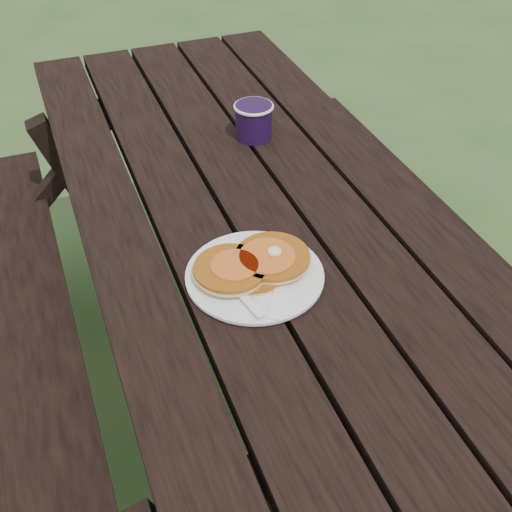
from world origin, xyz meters
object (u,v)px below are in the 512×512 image
object	(u,v)px
picnic_table	(251,316)
pancake_stack	(253,264)
coffee_cup	(254,119)
plate	(255,276)

from	to	relation	value
picnic_table	pancake_stack	distance (m)	0.49
picnic_table	coffee_cup	world-z (taller)	coffee_cup
plate	pancake_stack	distance (m)	0.02
pancake_stack	coffee_cup	size ratio (longest dim) A/B	2.29
coffee_cup	pancake_stack	bearing A→B (deg)	-110.85
picnic_table	coffee_cup	distance (m)	0.50
coffee_cup	picnic_table	bearing A→B (deg)	-112.70
plate	coffee_cup	distance (m)	0.53
picnic_table	pancake_stack	size ratio (longest dim) A/B	7.97
picnic_table	pancake_stack	world-z (taller)	pancake_stack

